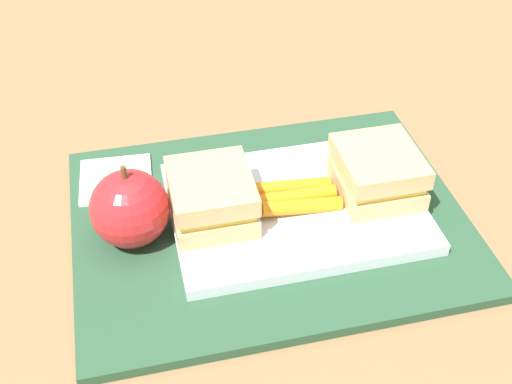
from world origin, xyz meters
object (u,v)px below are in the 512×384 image
sandwich_half_left (377,172)px  carrot_sticks_bundle (296,196)px  sandwich_half_right (211,197)px  paper_napkin (116,179)px  food_tray (295,207)px  apple (130,210)px

sandwich_half_left → carrot_sticks_bundle: size_ratio=1.03×
sandwich_half_right → carrot_sticks_bundle: sandwich_half_right is taller
sandwich_half_left → sandwich_half_right: same height
sandwich_half_right → sandwich_half_left: bearing=180.0°
sandwich_half_right → paper_napkin: bearing=-46.2°
sandwich_half_right → food_tray: bearing=180.0°
sandwich_half_right → apple: size_ratio=0.99×
sandwich_half_right → carrot_sticks_bundle: bearing=-179.8°
food_tray → sandwich_half_right: bearing=0.0°
sandwich_half_left → paper_napkin: size_ratio=1.14×
carrot_sticks_bundle → paper_napkin: carrot_sticks_bundle is taller
apple → paper_napkin: 0.09m
food_tray → apple: apple is taller
apple → food_tray: bearing=-179.4°
carrot_sticks_bundle → apple: bearing=0.7°
food_tray → sandwich_half_right: size_ratio=2.88×
carrot_sticks_bundle → apple: size_ratio=0.96×
food_tray → paper_napkin: food_tray is taller
food_tray → apple: 0.15m
sandwich_half_right → paper_napkin: sandwich_half_right is taller
carrot_sticks_bundle → paper_napkin: (0.16, -0.09, -0.02)m
food_tray → paper_napkin: bearing=-28.1°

